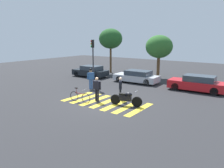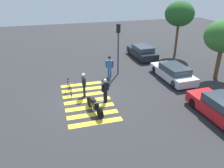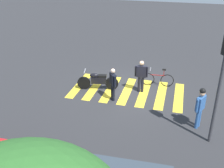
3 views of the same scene
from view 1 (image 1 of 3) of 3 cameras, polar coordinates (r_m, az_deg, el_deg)
name	(u,v)px [view 1 (image 1 of 3)]	position (r m, az deg, el deg)	size (l,w,h in m)	color
ground_plane	(106,102)	(15.45, -1.69, -4.78)	(60.00, 60.00, 0.00)	#2B2B2D
police_motorcycle	(126,99)	(14.60, 3.65, -3.86)	(2.18, 0.76, 1.06)	black
leaning_bicycle	(80,97)	(15.53, -8.36, -3.31)	(1.76, 0.46, 1.02)	black
officer_on_foot	(97,87)	(15.55, -3.95, -0.88)	(0.69, 0.23, 1.74)	black
officer_by_motorcycle	(120,87)	(15.82, 2.20, -0.80)	(0.43, 0.58, 1.68)	black
pedestrian_bystander	(91,77)	(19.28, -5.55, 1.83)	(0.41, 0.62, 1.84)	#2D5999
crosswalk_stripes	(106,102)	(15.45, -1.69, -4.77)	(5.85, 3.15, 0.01)	yellow
car_black_suv	(91,71)	(25.45, -5.60, 3.28)	(4.19, 1.94, 1.28)	black
car_silver_sedan	(137,77)	(22.20, 6.43, 1.93)	(4.57, 1.96, 1.24)	black
car_red_convertible	(197,83)	(19.84, 21.24, 0.12)	(4.59, 1.89, 1.35)	black
traffic_light_pole	(93,56)	(19.99, -5.00, 7.39)	(0.35, 0.34, 4.27)	#38383D
street_tree_near	(111,39)	(28.05, -0.35, 11.67)	(2.94, 2.94, 5.56)	brown
street_tree_mid	(159,47)	(24.79, 12.16, 9.43)	(2.93, 2.93, 4.73)	brown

